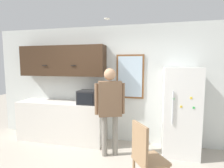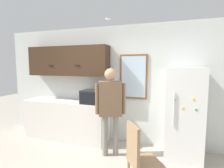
% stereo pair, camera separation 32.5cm
% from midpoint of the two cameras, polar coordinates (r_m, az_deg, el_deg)
% --- Properties ---
extents(back_wall, '(6.00, 0.06, 2.70)m').
position_cam_midpoint_polar(back_wall, '(4.14, 3.39, -0.08)').
color(back_wall, silver).
rests_on(back_wall, ground_plane).
extents(counter, '(2.08, 0.59, 0.93)m').
position_cam_midpoint_polar(counter, '(4.49, -12.55, -11.27)').
color(counter, silver).
rests_on(counter, ground_plane).
extents(upper_cabinets, '(2.08, 0.36, 0.71)m').
position_cam_midpoint_polar(upper_cabinets, '(4.39, -12.16, 7.31)').
color(upper_cabinets, '#3D2819').
extents(microwave, '(0.51, 0.39, 0.31)m').
position_cam_midpoint_polar(microwave, '(3.97, -3.86, -4.22)').
color(microwave, '#232326').
rests_on(microwave, counter).
extents(person, '(0.56, 0.36, 1.74)m').
position_cam_midpoint_polar(person, '(3.42, 2.22, -6.21)').
color(person, gray).
rests_on(person, ground_plane).
extents(refrigerator, '(0.68, 0.69, 1.76)m').
position_cam_midpoint_polar(refrigerator, '(3.74, 24.76, -8.64)').
color(refrigerator, white).
rests_on(refrigerator, ground_plane).
extents(chair, '(0.56, 0.56, 1.02)m').
position_cam_midpoint_polar(chair, '(2.64, 12.71, -22.23)').
color(chair, '#997551').
rests_on(chair, ground_plane).
extents(window, '(0.63, 0.05, 1.00)m').
position_cam_midpoint_polar(window, '(3.99, 9.36, 2.35)').
color(window, brown).
extents(ceiling_light, '(0.11, 0.11, 0.01)m').
position_cam_midpoint_polar(ceiling_light, '(3.54, 1.54, 20.54)').
color(ceiling_light, white).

